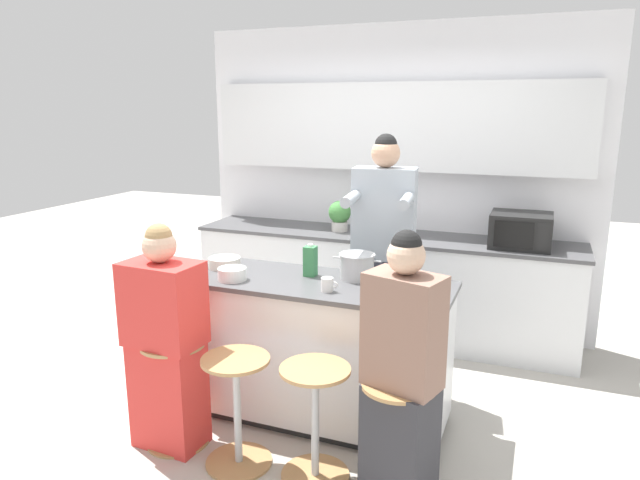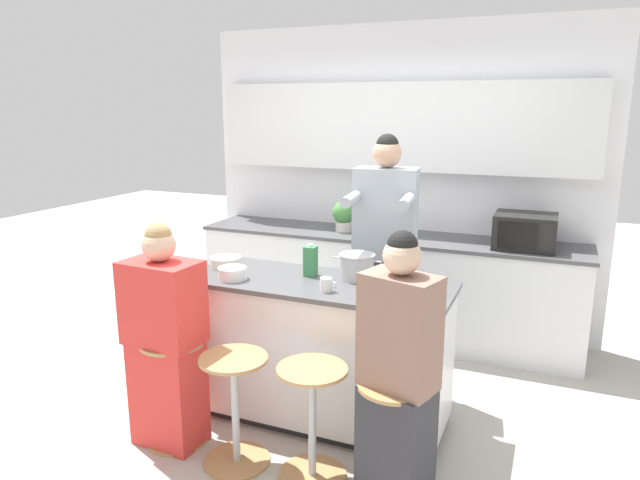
% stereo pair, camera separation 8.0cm
% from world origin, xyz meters
% --- Properties ---
extents(ground_plane, '(16.00, 16.00, 0.00)m').
position_xyz_m(ground_plane, '(0.00, 0.00, 0.00)').
color(ground_plane, '#B2ADA3').
extents(wall_back, '(3.58, 0.22, 2.70)m').
position_xyz_m(wall_back, '(0.00, 1.83, 1.54)').
color(wall_back, white).
rests_on(wall_back, ground_plane).
extents(back_counter, '(3.33, 0.63, 0.91)m').
position_xyz_m(back_counter, '(0.00, 1.53, 0.46)').
color(back_counter, silver).
rests_on(back_counter, ground_plane).
extents(kitchen_island, '(1.70, 0.65, 0.93)m').
position_xyz_m(kitchen_island, '(0.00, 0.00, 0.47)').
color(kitchen_island, black).
rests_on(kitchen_island, ground_plane).
extents(bar_stool_leftmost, '(0.38, 0.38, 0.65)m').
position_xyz_m(bar_stool_leftmost, '(-0.68, -0.57, 0.36)').
color(bar_stool_leftmost, tan).
rests_on(bar_stool_leftmost, ground_plane).
extents(bar_stool_center_left, '(0.38, 0.38, 0.65)m').
position_xyz_m(bar_stool_center_left, '(-0.23, -0.63, 0.36)').
color(bar_stool_center_left, tan).
rests_on(bar_stool_center_left, ground_plane).
extents(bar_stool_center_right, '(0.38, 0.38, 0.65)m').
position_xyz_m(bar_stool_center_right, '(0.23, -0.58, 0.36)').
color(bar_stool_center_right, tan).
rests_on(bar_stool_center_right, ground_plane).
extents(bar_stool_rightmost, '(0.38, 0.38, 0.65)m').
position_xyz_m(bar_stool_rightmost, '(0.68, -0.58, 0.36)').
color(bar_stool_rightmost, tan).
rests_on(bar_stool_rightmost, ground_plane).
extents(person_cooking, '(0.49, 0.61, 1.82)m').
position_xyz_m(person_cooking, '(0.27, 0.56, 0.91)').
color(person_cooking, '#383842').
rests_on(person_cooking, ground_plane).
extents(person_wrapped_blanket, '(0.46, 0.31, 1.36)m').
position_xyz_m(person_wrapped_blanket, '(-0.70, -0.60, 0.64)').
color(person_wrapped_blanket, red).
rests_on(person_wrapped_blanket, ground_plane).
extents(person_seated_near, '(0.41, 0.35, 1.44)m').
position_xyz_m(person_seated_near, '(0.70, -0.60, 0.66)').
color(person_seated_near, '#333338').
rests_on(person_seated_near, ground_plane).
extents(cooking_pot, '(0.32, 0.23, 0.16)m').
position_xyz_m(cooking_pot, '(0.22, 0.15, 1.01)').
color(cooking_pot, '#B7BABC').
rests_on(cooking_pot, kitchen_island).
extents(fruit_bowl, '(0.18, 0.18, 0.08)m').
position_xyz_m(fruit_bowl, '(-0.50, -0.17, 0.97)').
color(fruit_bowl, white).
rests_on(fruit_bowl, kitchen_island).
extents(mixing_bowl_steel, '(0.22, 0.22, 0.07)m').
position_xyz_m(mixing_bowl_steel, '(-0.69, 0.06, 0.97)').
color(mixing_bowl_steel, silver).
rests_on(mixing_bowl_steel, kitchen_island).
extents(coffee_cup_near, '(0.10, 0.07, 0.08)m').
position_xyz_m(coffee_cup_near, '(0.14, -0.16, 0.97)').
color(coffee_cup_near, white).
rests_on(coffee_cup_near, kitchen_island).
extents(banana_bunch, '(0.17, 0.13, 0.06)m').
position_xyz_m(banana_bunch, '(0.61, -0.02, 0.96)').
color(banana_bunch, yellow).
rests_on(banana_bunch, kitchen_island).
extents(juice_carton, '(0.07, 0.07, 0.21)m').
position_xyz_m(juice_carton, '(-0.08, 0.10, 1.03)').
color(juice_carton, '#38844C').
rests_on(juice_carton, kitchen_island).
extents(microwave, '(0.46, 0.40, 0.27)m').
position_xyz_m(microwave, '(1.13, 1.50, 1.05)').
color(microwave, black).
rests_on(microwave, back_counter).
extents(potted_plant, '(0.20, 0.20, 0.27)m').
position_xyz_m(potted_plant, '(-0.39, 1.53, 1.06)').
color(potted_plant, beige).
rests_on(potted_plant, back_counter).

